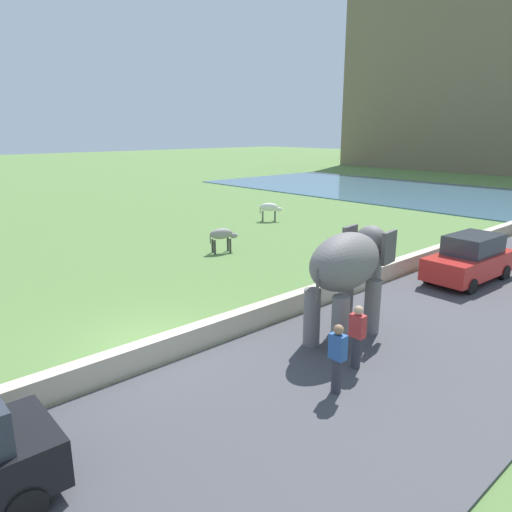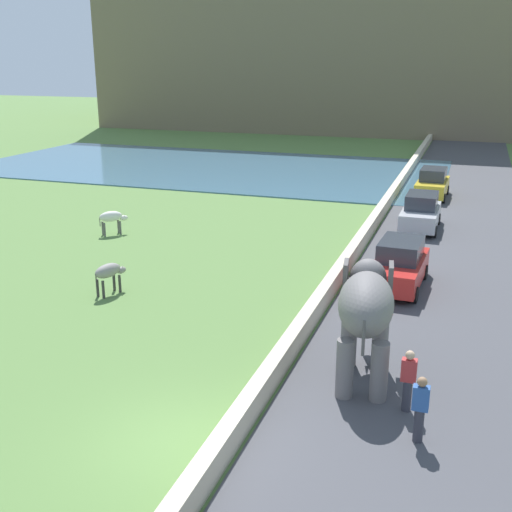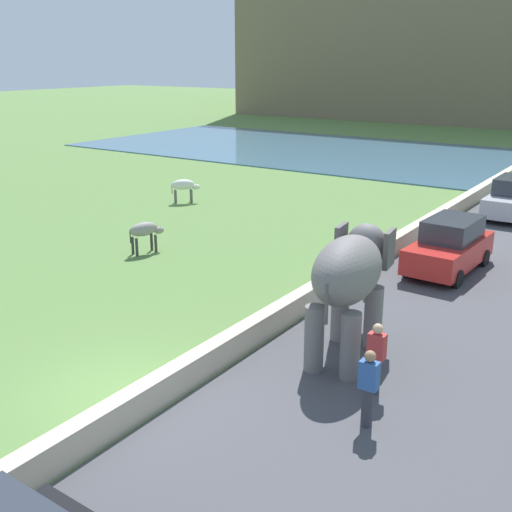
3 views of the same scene
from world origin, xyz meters
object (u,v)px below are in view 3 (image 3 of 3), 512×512
Objects in this scene: person_beside_elephant at (376,358)px; cow_white at (184,186)px; elephant at (350,275)px; person_trailing at (368,387)px; cow_grey at (145,231)px; car_red at (450,246)px.

cow_white is (-15.19, 11.78, -0.04)m from person_beside_elephant.
cow_white is (-13.91, 10.47, -1.20)m from elephant.
cow_white is at bearing 142.20° from person_beside_elephant.
person_trailing is 20.29m from cow_white.
person_trailing reaches higher than cow_white.
cow_white is at bearing 140.13° from person_trailing.
elephant is 10.36m from cow_grey.
cow_white and cow_grey have the same top height.
cow_white is at bearing 120.53° from cow_grey.
person_beside_elephant is 1.28m from person_trailing.
car_red is (0.03, 7.42, -1.14)m from elephant.
elephant reaches higher than car_red.
car_red reaches higher than person_beside_elephant.
elephant is at bearing -90.26° from car_red.
elephant is 2.18× the size of person_trailing.
cow_grey is at bearing 152.57° from person_trailing.
cow_white is at bearing 143.03° from elephant.
cow_grey is (4.19, -7.10, 0.00)m from cow_white.
cow_grey is at bearing 156.93° from person_beside_elephant.
cow_grey is at bearing -59.47° from cow_white.
person_beside_elephant is 19.23m from cow_white.
person_beside_elephant reaches higher than cow_grey.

